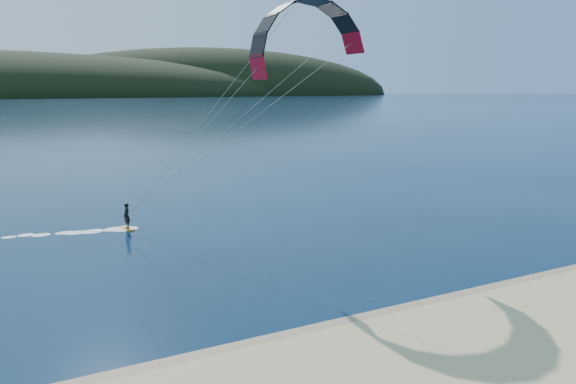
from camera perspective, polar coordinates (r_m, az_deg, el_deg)
The scene contains 3 objects.
wet_sand at distance 21.68m, azimuth 2.43°, elevation -15.97°, with size 220.00×2.50×0.10m.
headland at distance 757.73m, azimuth -26.35°, elevation 9.28°, with size 1200.00×310.00×140.00m.
kitesurfer_near at distance 35.22m, azimuth 1.22°, elevation 13.58°, with size 25.68×10.05×16.34m.
Camera 1 is at (-9.46, -12.31, 9.93)m, focal length 32.68 mm.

